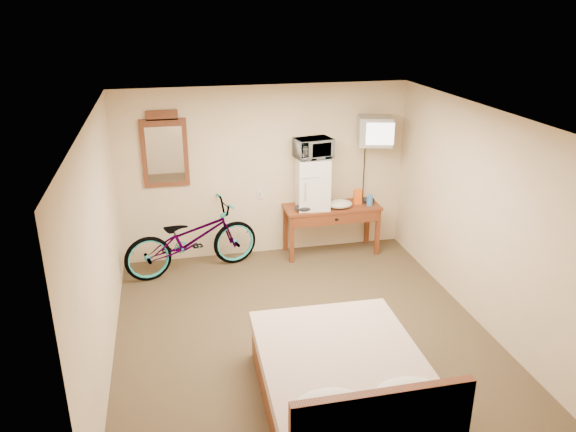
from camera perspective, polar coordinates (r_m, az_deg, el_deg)
The scene contains 13 objects.
room at distance 6.04m, azimuth 1.53°, elevation -1.62°, with size 4.60×4.64×2.50m.
desk at distance 8.30m, azimuth 4.52°, elevation 0.22°, with size 1.41×0.55×0.75m.
mini_fridge at distance 8.09m, azimuth 2.52°, elevation 3.38°, with size 0.49×0.47×0.75m.
microwave at distance 7.95m, azimuth 2.58°, elevation 6.90°, with size 0.51×0.34×0.28m, color white.
snack_bag at distance 8.36m, azimuth 7.08°, elevation 1.95°, with size 0.11×0.07×0.23m, color orange.
blue_cup at distance 8.35m, azimuth 8.30°, elevation 1.60°, with size 0.09×0.09×0.15m, color #3C7BCC.
cloth_cream at distance 8.20m, azimuth 5.28°, elevation 1.22°, with size 0.37×0.28×0.11m, color silver.
cloth_dark_a at distance 8.05m, azimuth 1.65°, elevation 0.87°, with size 0.28×0.21×0.10m, color black.
cloth_dark_b at distance 8.47m, azimuth 8.17°, elevation 1.63°, with size 0.19×0.15×0.08m, color black.
crt_television at distance 8.17m, azimuth 8.82°, elevation 8.54°, with size 0.55×0.62×0.41m.
wall_mirror at distance 7.92m, azimuth -12.42°, elevation 6.52°, with size 0.63×0.04×1.07m.
bicycle at distance 7.89m, azimuth -9.74°, elevation -2.26°, with size 0.66×1.89×0.99m, color black.
bed at distance 5.39m, azimuth 5.80°, elevation -16.60°, with size 1.53×2.00×0.90m.
Camera 1 is at (-1.36, -5.41, 3.58)m, focal length 35.00 mm.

